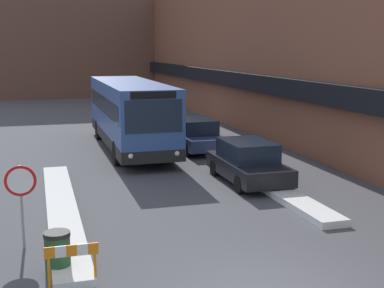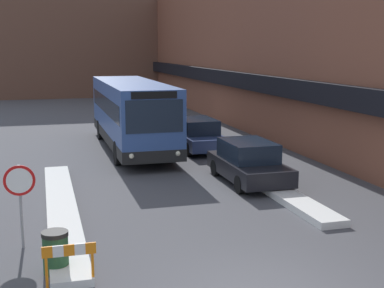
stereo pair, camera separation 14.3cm
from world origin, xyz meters
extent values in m
cube|color=brown|center=(10.00, 24.00, 4.89)|extent=(5.00, 60.00, 9.77)
cube|color=black|center=(7.25, 24.00, 3.05)|extent=(0.50, 60.00, 0.90)
cube|color=brown|center=(0.00, 48.28, 6.75)|extent=(26.00, 8.00, 13.49)
cube|color=silver|center=(-3.60, 6.89, 0.09)|extent=(0.90, 11.19, 0.19)
cube|color=silver|center=(3.60, 8.43, 0.11)|extent=(0.90, 10.59, 0.22)
cube|color=#335193|center=(0.14, 16.31, 1.87)|extent=(2.58, 10.91, 2.87)
cube|color=black|center=(0.14, 16.31, 0.69)|extent=(2.60, 10.93, 0.50)
cube|color=#192333|center=(0.14, 16.31, 2.27)|extent=(2.60, 10.04, 0.79)
cube|color=#192333|center=(0.14, 10.84, 2.30)|extent=(2.27, 0.03, 1.29)
cube|color=black|center=(0.14, 10.84, 3.13)|extent=(1.80, 0.03, 0.28)
sphere|color=#F2EAC6|center=(-0.78, 10.83, 0.79)|extent=(0.20, 0.20, 0.20)
sphere|color=#F2EAC6|center=(1.07, 10.83, 0.79)|extent=(0.20, 0.20, 0.20)
cylinder|color=black|center=(-1.02, 12.93, 0.52)|extent=(0.28, 1.03, 1.03)
cylinder|color=black|center=(1.31, 12.93, 0.52)|extent=(0.28, 1.03, 1.03)
cylinder|color=black|center=(-1.02, 19.69, 0.52)|extent=(0.28, 1.03, 1.03)
cylinder|color=black|center=(1.31, 19.69, 0.52)|extent=(0.28, 1.03, 1.03)
cube|color=black|center=(3.20, 8.62, 0.55)|extent=(1.87, 4.30, 0.60)
cube|color=#192333|center=(3.20, 8.73, 1.20)|extent=(1.64, 2.36, 0.70)
cylinder|color=black|center=(4.05, 7.29, 0.32)|extent=(0.20, 0.64, 0.64)
cylinder|color=black|center=(2.35, 7.29, 0.32)|extent=(0.20, 0.64, 0.64)
cylinder|color=black|center=(4.05, 9.95, 0.32)|extent=(0.20, 0.64, 0.64)
cylinder|color=black|center=(2.35, 9.95, 0.32)|extent=(0.20, 0.64, 0.64)
cube|color=navy|center=(3.20, 15.26, 0.55)|extent=(1.83, 4.47, 0.58)
cube|color=#192333|center=(3.20, 15.37, 1.19)|extent=(1.61, 2.46, 0.69)
cylinder|color=black|center=(4.04, 13.88, 0.33)|extent=(0.20, 0.65, 0.65)
cylinder|color=black|center=(2.36, 13.88, 0.33)|extent=(0.20, 0.65, 0.65)
cylinder|color=black|center=(4.04, 16.65, 0.33)|extent=(0.20, 0.65, 0.65)
cylinder|color=black|center=(2.36, 16.65, 0.33)|extent=(0.20, 0.65, 0.65)
cube|color=#38383D|center=(3.20, 21.70, 0.52)|extent=(1.77, 4.83, 0.50)
cube|color=#192333|center=(3.20, 21.82, 1.08)|extent=(1.56, 2.66, 0.63)
cylinder|color=black|center=(4.00, 20.20, 0.33)|extent=(0.20, 0.67, 0.67)
cylinder|color=black|center=(2.40, 20.20, 0.33)|extent=(0.20, 0.67, 0.67)
cylinder|color=black|center=(4.00, 23.19, 0.33)|extent=(0.20, 0.67, 0.67)
cylinder|color=black|center=(2.40, 23.19, 0.33)|extent=(0.20, 0.67, 0.67)
cylinder|color=gray|center=(-4.65, 4.04, 1.06)|extent=(0.07, 0.07, 2.12)
cylinder|color=red|center=(-4.65, 4.02, 1.74)|extent=(0.76, 0.03, 0.76)
cylinder|color=white|center=(-4.65, 4.01, 1.74)|extent=(0.62, 0.02, 0.62)
cylinder|color=#234C2D|center=(-3.90, 2.29, 0.42)|extent=(0.56, 0.56, 0.85)
cylinder|color=black|center=(-3.90, 2.29, 0.90)|extent=(0.59, 0.59, 0.10)
cylinder|color=orange|center=(-4.11, 1.42, 0.35)|extent=(0.06, 0.06, 0.70)
cylinder|color=orange|center=(-3.17, 1.42, 0.35)|extent=(0.06, 0.06, 0.70)
cube|color=orange|center=(-4.08, 1.42, 0.82)|extent=(0.22, 0.04, 0.24)
cube|color=white|center=(-3.86, 1.42, 0.82)|extent=(0.22, 0.04, 0.24)
cube|color=orange|center=(-3.64, 1.42, 0.82)|extent=(0.22, 0.04, 0.24)
cube|color=white|center=(-3.42, 1.42, 0.82)|extent=(0.22, 0.04, 0.24)
cube|color=orange|center=(-3.20, 1.42, 0.82)|extent=(0.22, 0.04, 0.24)
camera|label=1|loc=(-4.17, -9.26, 4.93)|focal=50.00mm
camera|label=2|loc=(-4.03, -9.30, 4.93)|focal=50.00mm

